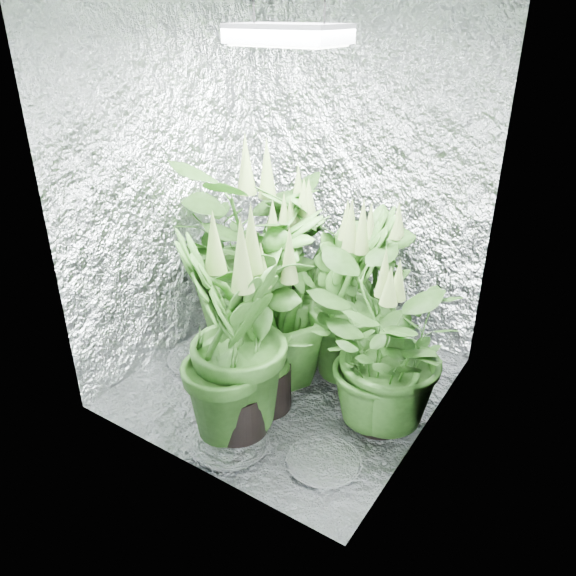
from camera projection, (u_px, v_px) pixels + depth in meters
The scene contains 13 objects.
ground at pixel (288, 381), 3.23m from camera, with size 1.60×1.60×0.00m, color white.
walls at pixel (288, 217), 2.79m from camera, with size 1.62×1.62×2.00m.
grow_lamp at pixel (288, 34), 2.42m from camera, with size 0.50×0.30×0.22m.
plant_a at pixel (253, 253), 3.35m from camera, with size 1.40×1.40×1.29m.
plant_b at pixel (374, 282), 3.42m from camera, with size 0.59×0.59×0.94m.
plant_c at pixel (353, 298), 3.10m from camera, with size 0.59×0.59×1.07m.
plant_d at pixel (296, 277), 3.27m from camera, with size 0.76×0.76×1.15m.
plant_e at pixel (384, 351), 2.71m from camera, with size 1.05×1.05×0.94m.
plant_f at pixel (263, 331), 2.84m from camera, with size 0.69×0.69×1.02m.
plant_g at pixel (232, 343), 2.59m from camera, with size 0.70×0.70×1.18m.
plant_h at pixel (282, 302), 3.05m from camera, with size 0.78×0.78×1.08m.
circulation_fan at pixel (408, 374), 3.07m from camera, with size 0.14×0.28×0.32m.
plant_label at pixel (241, 394), 2.64m from camera, with size 0.05×0.01×0.08m, color white.
Camera 1 is at (1.46, -2.22, 1.93)m, focal length 35.00 mm.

